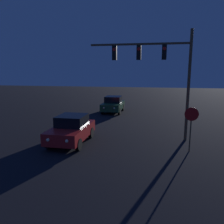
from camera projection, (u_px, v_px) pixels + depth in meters
car_near at (71, 129)px, 13.50m from camera, size 2.01×4.07×1.70m
car_far at (113, 104)px, 23.51m from camera, size 2.04×4.09×1.70m
traffic_signal_mast at (160, 65)px, 13.57m from camera, size 6.30×0.30×6.86m
stop_sign at (191, 121)px, 11.79m from camera, size 0.74×0.07×2.48m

